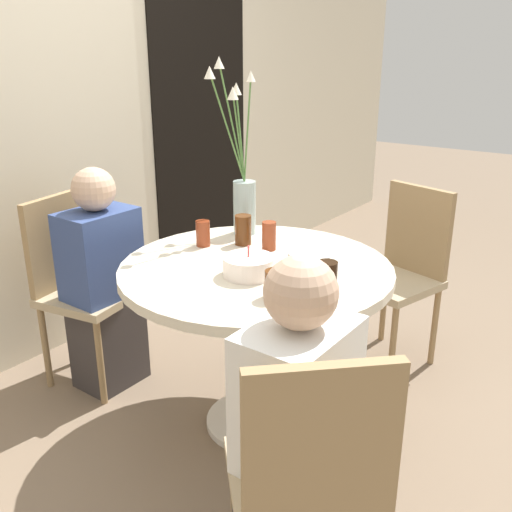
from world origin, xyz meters
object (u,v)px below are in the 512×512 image
(drink_glass_3, at_px, (327,279))
(drink_glass_2, at_px, (203,233))
(flower_vase, at_px, (242,184))
(person_boy, at_px, (296,445))
(drink_glass_4, at_px, (269,236))
(drink_glass_0, at_px, (276,284))
(drink_glass_1, at_px, (243,230))
(chair_near_front, at_px, (309,478))
(chair_right_flank, at_px, (77,278))
(person_woman, at_px, (103,288))
(birthday_cake, at_px, (249,266))
(side_plate, at_px, (310,254))
(chair_left_flank, at_px, (403,265))

(drink_glass_3, bearing_deg, drink_glass_2, 77.30)
(flower_vase, xyz_separation_m, person_boy, (-0.89, -0.88, -0.49))
(drink_glass_2, relative_size, drink_glass_4, 0.92)
(drink_glass_0, height_order, person_boy, person_boy)
(flower_vase, xyz_separation_m, drink_glass_3, (-0.41, -0.69, -0.17))
(flower_vase, bearing_deg, drink_glass_1, -140.92)
(flower_vase, distance_m, drink_glass_3, 0.83)
(chair_near_front, relative_size, drink_glass_4, 7.45)
(chair_right_flank, height_order, drink_glass_0, chair_right_flank)
(chair_right_flank, relative_size, drink_glass_2, 8.14)
(drink_glass_1, distance_m, person_boy, 1.13)
(drink_glass_2, bearing_deg, drink_glass_4, -63.86)
(drink_glass_2, height_order, person_woman, person_woman)
(chair_near_front, bearing_deg, chair_right_flank, -61.91)
(drink_glass_2, bearing_deg, birthday_cake, -113.62)
(flower_vase, bearing_deg, birthday_cake, -139.84)
(chair_right_flank, relative_size, side_plate, 5.10)
(drink_glass_0, distance_m, drink_glass_1, 0.60)
(chair_left_flank, bearing_deg, drink_glass_0, -75.30)
(drink_glass_0, height_order, drink_glass_4, drink_glass_4)
(chair_right_flank, bearing_deg, birthday_cake, -96.50)
(person_boy, bearing_deg, flower_vase, 44.65)
(chair_left_flank, bearing_deg, drink_glass_1, -106.06)
(person_boy, bearing_deg, drink_glass_2, 54.80)
(flower_vase, xyz_separation_m, person_woman, (-0.46, 0.49, -0.49))
(birthday_cake, bearing_deg, chair_left_flank, -11.72)
(person_woman, bearing_deg, drink_glass_3, -87.76)
(drink_glass_0, height_order, drink_glass_2, drink_glass_2)
(flower_vase, distance_m, drink_glass_0, 0.79)
(drink_glass_1, xyz_separation_m, drink_glass_2, (-0.12, 0.13, -0.01))
(chair_near_front, relative_size, side_plate, 5.10)
(drink_glass_4, relative_size, person_boy, 0.11)
(drink_glass_1, bearing_deg, drink_glass_4, -86.94)
(flower_vase, relative_size, drink_glass_1, 5.95)
(chair_right_flank, distance_m, side_plate, 1.17)
(side_plate, bearing_deg, drink_glass_0, -163.98)
(birthday_cake, xyz_separation_m, person_boy, (-0.47, -0.53, -0.29))
(chair_left_flank, relative_size, drink_glass_4, 7.45)
(drink_glass_2, bearing_deg, chair_right_flank, 110.94)
(drink_glass_2, xyz_separation_m, drink_glass_4, (0.13, -0.27, 0.01))
(birthday_cake, height_order, drink_glass_1, drink_glass_1)
(chair_near_front, xyz_separation_m, drink_glass_3, (0.59, 0.30, 0.29))
(chair_near_front, distance_m, drink_glass_2, 1.29)
(flower_vase, bearing_deg, person_boy, -135.35)
(chair_left_flank, bearing_deg, drink_glass_2, -108.55)
(birthday_cake, relative_size, person_boy, 0.18)
(chair_left_flank, xyz_separation_m, flower_vase, (-0.63, 0.57, 0.47))
(chair_left_flank, xyz_separation_m, person_boy, (-1.52, -0.31, -0.02))
(side_plate, relative_size, drink_glass_4, 1.46)
(chair_left_flank, distance_m, drink_glass_1, 0.93)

